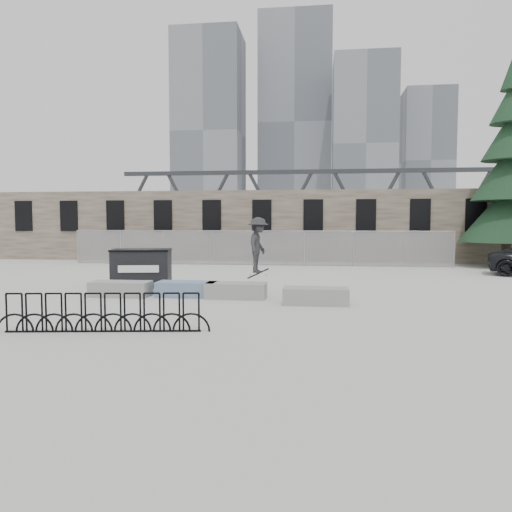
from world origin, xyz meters
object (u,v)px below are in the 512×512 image
(planter_offset, at_px, (316,295))
(skateboarder, at_px, (258,245))
(planter_far_left, at_px, (121,288))
(planter_center_right, at_px, (236,290))
(spruce_tree, at_px, (508,183))
(dumpster, at_px, (142,268))
(bike_rack, at_px, (103,313))
(planter_center_left, at_px, (187,288))

(planter_offset, distance_m, skateboarder, 2.87)
(planter_offset, bearing_deg, planter_far_left, 173.15)
(planter_center_right, bearing_deg, spruce_tree, 45.11)
(planter_far_left, bearing_deg, dumpster, 93.95)
(planter_far_left, distance_m, bike_rack, 5.59)
(planter_center_right, xyz_separation_m, skateboarder, (0.66, 0.61, 1.47))
(planter_far_left, xyz_separation_m, skateboarder, (4.63, 0.69, 1.47))
(planter_offset, bearing_deg, skateboarder, 142.99)
(planter_far_left, xyz_separation_m, spruce_tree, (17.06, 13.22, 4.38))
(planter_far_left, relative_size, planter_offset, 1.00)
(planter_far_left, height_order, spruce_tree, spruce_tree)
(planter_far_left, bearing_deg, spruce_tree, 37.78)
(planter_center_left, xyz_separation_m, dumpster, (-2.42, 2.28, 0.46))
(dumpster, xyz_separation_m, skateboarder, (4.80, -1.81, 1.00))
(planter_center_left, bearing_deg, planter_center_right, -4.62)
(spruce_tree, relative_size, skateboarder, 5.47)
(bike_rack, xyz_separation_m, spruce_tree, (15.29, 18.52, 4.22))
(bike_rack, distance_m, skateboarder, 6.77)
(planter_far_left, distance_m, planter_offset, 6.65)
(spruce_tree, bearing_deg, dumpster, -148.11)
(planter_far_left, bearing_deg, skateboarder, 8.53)
(skateboarder, bearing_deg, dumpster, 76.86)
(planter_offset, relative_size, skateboarder, 0.95)
(planter_offset, distance_m, spruce_tree, 18.02)
(planter_center_left, bearing_deg, skateboarder, 11.24)
(skateboarder, bearing_deg, bike_rack, 161.96)
(dumpster, bearing_deg, planter_far_left, -96.32)
(planter_center_left, relative_size, planter_center_right, 1.00)
(planter_center_left, distance_m, planter_offset, 4.47)
(planter_center_left, xyz_separation_m, planter_offset, (4.36, -1.01, 0.00))
(planter_far_left, bearing_deg, planter_center_left, 5.62)
(planter_offset, height_order, skateboarder, skateboarder)
(planter_far_left, height_order, planter_offset, same)
(planter_center_left, bearing_deg, dumpster, 136.69)
(dumpster, relative_size, bike_rack, 0.50)
(planter_center_left, bearing_deg, spruce_tree, 41.28)
(planter_offset, xyz_separation_m, bike_rack, (-4.84, -4.51, 0.16))
(bike_rack, height_order, spruce_tree, spruce_tree)
(planter_center_left, xyz_separation_m, skateboarder, (2.38, 0.47, 1.47))
(skateboarder, bearing_deg, planter_far_left, 106.02)
(planter_offset, relative_size, dumpster, 0.82)
(planter_center_right, distance_m, skateboarder, 1.72)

